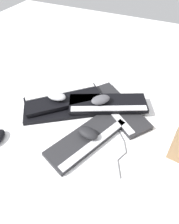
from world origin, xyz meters
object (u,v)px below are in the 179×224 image
at_px(keyboard_1, 87,138).
at_px(keyboard_2, 118,107).
at_px(mouse_2, 57,96).
at_px(keyboard_0, 63,109).
at_px(mouse_0, 88,133).
at_px(mouse_1, 101,100).
at_px(keyboard_3, 108,104).
at_px(keyboard_4, 63,99).

bearing_deg(keyboard_1, keyboard_2, -102.92).
distance_m(keyboard_2, mouse_2, 0.36).
height_order(keyboard_0, mouse_0, mouse_0).
relative_size(mouse_0, mouse_2, 1.00).
height_order(mouse_0, mouse_1, mouse_1).
xyz_separation_m(keyboard_3, keyboard_4, (0.25, 0.07, 0.00)).
bearing_deg(mouse_0, keyboard_2, 88.59).
xyz_separation_m(keyboard_4, mouse_1, (-0.22, -0.05, 0.04)).
bearing_deg(keyboard_4, keyboard_3, -164.59).
distance_m(keyboard_0, keyboard_1, 0.25).
bearing_deg(keyboard_3, mouse_2, 20.07).
xyz_separation_m(keyboard_1, keyboard_3, (-0.01, -0.25, 0.03)).
relative_size(keyboard_4, mouse_0, 3.83).
distance_m(keyboard_3, mouse_0, 0.25).
bearing_deg(keyboard_3, keyboard_1, 87.62).
bearing_deg(keyboard_3, keyboard_4, 15.41).
bearing_deg(keyboard_2, keyboard_3, 25.92).
bearing_deg(keyboard_3, mouse_1, 31.58).
bearing_deg(keyboard_4, mouse_2, 55.80).
relative_size(keyboard_0, keyboard_1, 0.96).
bearing_deg(keyboard_0, mouse_1, -152.15).
bearing_deg(mouse_1, keyboard_4, -35.80).
distance_m(keyboard_3, keyboard_4, 0.26).
bearing_deg(mouse_2, mouse_1, -168.85).
bearing_deg(keyboard_2, keyboard_0, 28.00).
relative_size(keyboard_0, mouse_1, 4.06).
height_order(keyboard_0, keyboard_4, keyboard_4).
bearing_deg(mouse_0, mouse_2, 163.27).
xyz_separation_m(keyboard_2, keyboard_3, (0.05, 0.03, 0.03)).
relative_size(keyboard_2, keyboard_4, 1.05).
height_order(keyboard_0, keyboard_1, same).
bearing_deg(mouse_0, keyboard_1, -74.93).
distance_m(keyboard_2, mouse_1, 0.12).
distance_m(keyboard_2, keyboard_3, 0.07).
height_order(keyboard_4, mouse_1, mouse_1).
relative_size(mouse_1, mouse_2, 1.00).
distance_m(keyboard_4, mouse_0, 0.30).
bearing_deg(mouse_2, keyboard_4, -131.14).
bearing_deg(mouse_1, keyboard_2, 160.21).
xyz_separation_m(keyboard_2, mouse_2, (0.33, 0.13, 0.07)).
relative_size(keyboard_0, keyboard_3, 0.97).
bearing_deg(mouse_1, keyboard_3, 163.48).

